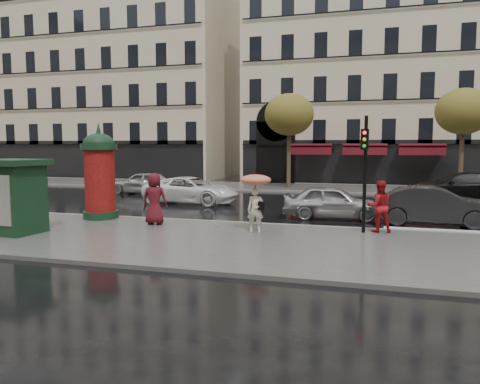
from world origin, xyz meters
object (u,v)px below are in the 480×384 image
(car_darkgrey, at_px, (435,206))
(woman_umbrella, at_px, (256,193))
(newsstand, at_px, (13,195))
(car_silver, at_px, (333,202))
(morris_column, at_px, (100,173))
(traffic_light, at_px, (365,162))
(woman_red, at_px, (379,206))
(car_white, at_px, (191,190))
(car_black, at_px, (460,186))
(man_burgundy, at_px, (155,199))
(car_far_silver, at_px, (143,183))

(car_darkgrey, bearing_deg, woman_umbrella, 125.19)
(newsstand, relative_size, car_silver, 0.60)
(morris_column, relative_size, traffic_light, 0.98)
(woman_red, height_order, car_white, woman_red)
(car_darkgrey, height_order, car_black, car_black)
(morris_column, bearing_deg, woman_red, 0.00)
(car_silver, xyz_separation_m, car_darkgrey, (3.92, -0.43, 0.04))
(car_darkgrey, bearing_deg, man_burgundy, 111.43)
(woman_red, bearing_deg, car_far_silver, -48.90)
(car_silver, relative_size, car_black, 0.76)
(woman_umbrella, relative_size, woman_red, 1.16)
(woman_umbrella, distance_m, morris_column, 6.98)
(newsstand, bearing_deg, morris_column, 74.51)
(woman_umbrella, xyz_separation_m, newsstand, (-7.88, -2.47, -0.07))
(woman_umbrella, bearing_deg, car_darkgrey, 32.96)
(car_darkgrey, bearing_deg, traffic_light, 142.47)
(woman_red, bearing_deg, car_darkgrey, -140.69)
(man_burgundy, bearing_deg, car_white, -85.43)
(car_black, height_order, car_far_silver, car_black)
(man_burgundy, relative_size, car_darkgrey, 0.42)
(woman_red, relative_size, car_far_silver, 0.42)
(woman_red, relative_size, car_white, 0.35)
(man_burgundy, relative_size, morris_column, 0.50)
(traffic_light, bearing_deg, man_burgundy, -176.74)
(traffic_light, height_order, car_silver, traffic_light)
(man_burgundy, bearing_deg, traffic_light, 176.42)
(car_far_silver, bearing_deg, morris_column, 23.81)
(man_burgundy, relative_size, traffic_light, 0.49)
(morris_column, distance_m, traffic_light, 10.45)
(man_burgundy, bearing_deg, car_silver, -154.46)
(traffic_light, xyz_separation_m, newsstand, (-11.45, -3.35, -1.12))
(man_burgundy, bearing_deg, woman_red, 178.50)
(traffic_light, bearing_deg, car_silver, 110.47)
(car_white, xyz_separation_m, car_black, (13.95, 5.39, 0.09))
(woman_red, bearing_deg, morris_column, -13.95)
(man_burgundy, height_order, car_far_silver, man_burgundy)
(woman_umbrella, xyz_separation_m, car_silver, (2.25, 4.43, -0.76))
(traffic_light, relative_size, car_darkgrey, 0.87)
(woman_umbrella, xyz_separation_m, car_far_silver, (-10.26, 11.23, -0.76))
(newsstand, xyz_separation_m, car_darkgrey, (14.05, 6.47, -0.65))
(man_burgundy, relative_size, car_black, 0.35)
(man_burgundy, bearing_deg, newsstand, 30.35)
(car_silver, bearing_deg, morris_column, 105.56)
(car_white, bearing_deg, man_burgundy, -164.77)
(traffic_light, distance_m, car_far_silver, 17.37)
(car_white, height_order, car_far_silver, car_far_silver)
(morris_column, xyz_separation_m, newsstand, (-1.02, -3.67, -0.58))
(woman_red, bearing_deg, newsstand, 3.12)
(car_darkgrey, distance_m, car_black, 9.28)
(woman_umbrella, distance_m, car_white, 9.41)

